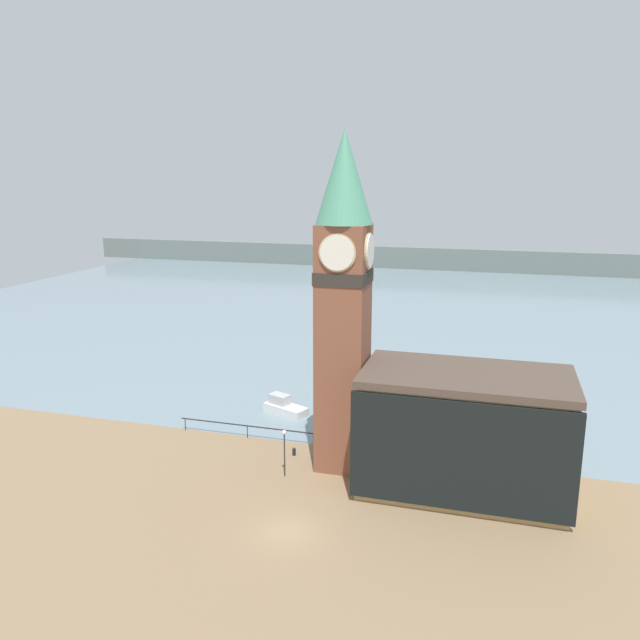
% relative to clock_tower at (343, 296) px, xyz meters
% --- Properties ---
extents(ground_plane, '(160.00, 160.00, 0.00)m').
position_rel_clock_tower_xyz_m(ground_plane, '(-0.98, -9.63, -12.82)').
color(ground_plane, '#846B4C').
extents(water, '(160.00, 120.00, 0.00)m').
position_rel_clock_tower_xyz_m(water, '(-0.98, 62.87, -12.82)').
color(water, gray).
rests_on(water, ground_plane).
extents(far_shoreline, '(180.00, 3.00, 5.00)m').
position_rel_clock_tower_xyz_m(far_shoreline, '(-0.98, 102.87, -10.32)').
color(far_shoreline, slate).
rests_on(far_shoreline, water).
extents(pier_railing, '(11.92, 0.08, 1.09)m').
position_rel_clock_tower_xyz_m(pier_railing, '(-8.67, 2.62, -11.86)').
color(pier_railing, '#232328').
rests_on(pier_railing, ground_plane).
extents(clock_tower, '(3.92, 3.92, 24.09)m').
position_rel_clock_tower_xyz_m(clock_tower, '(0.00, 0.00, 0.00)').
color(clock_tower, brown).
rests_on(clock_tower, ground_plane).
extents(pier_building, '(13.92, 7.84, 8.33)m').
position_rel_clock_tower_xyz_m(pier_building, '(8.76, -1.24, -8.64)').
color(pier_building, tan).
rests_on(pier_building, ground_plane).
extents(boat_near, '(4.42, 3.08, 1.67)m').
position_rel_clock_tower_xyz_m(boat_near, '(-7.57, 8.61, -12.21)').
color(boat_near, silver).
rests_on(boat_near, water).
extents(mooring_bollard_near, '(0.28, 0.28, 0.62)m').
position_rel_clock_tower_xyz_m(mooring_bollard_near, '(-3.96, 0.59, -12.48)').
color(mooring_bollard_near, black).
rests_on(mooring_bollard_near, ground_plane).
extents(lamp_post, '(0.32, 0.32, 3.52)m').
position_rel_clock_tower_xyz_m(lamp_post, '(-3.50, -2.87, -10.32)').
color(lamp_post, '#2D2D33').
rests_on(lamp_post, ground_plane).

